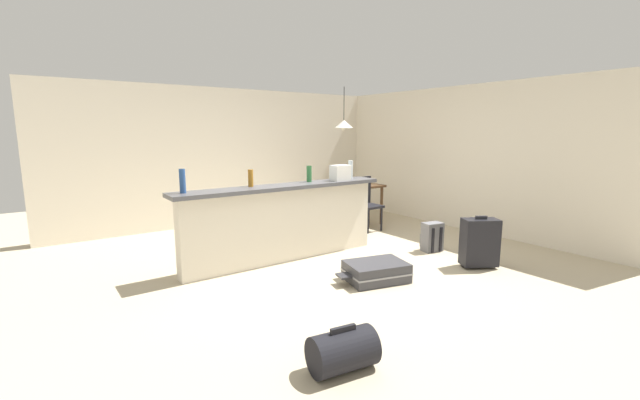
{
  "coord_description": "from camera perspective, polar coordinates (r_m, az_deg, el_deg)",
  "views": [
    {
      "loc": [
        -3.19,
        -4.27,
        1.73
      ],
      "look_at": [
        0.2,
        0.51,
        0.73
      ],
      "focal_mm": 22.99,
      "sensor_mm": 36.0,
      "label": 1
    }
  ],
  "objects": [
    {
      "name": "bottle_blue",
      "position": [
        4.9,
        -18.6,
        2.52
      ],
      "size": [
        0.07,
        0.07,
        0.28
      ],
      "primitive_type": "cylinder",
      "color": "#284C89",
      "rests_on": "bar_countertop"
    },
    {
      "name": "suitcase_upright_black",
      "position": [
        5.61,
        21.33,
        -5.48
      ],
      "size": [
        0.5,
        0.43,
        0.67
      ],
      "color": "black",
      "rests_on": "ground_plane"
    },
    {
      "name": "suitcase_flat_charcoal",
      "position": [
        4.88,
        7.79,
        -9.83
      ],
      "size": [
        0.88,
        0.65,
        0.22
      ],
      "color": "#38383D",
      "rests_on": "ground_plane"
    },
    {
      "name": "ground_plane",
      "position": [
        5.61,
        1.37,
        -8.59
      ],
      "size": [
        13.0,
        13.0,
        0.05
      ],
      "primitive_type": "cube",
      "color": "#BCAD8E"
    },
    {
      "name": "bar_countertop",
      "position": [
        5.39,
        -5.13,
        1.84
      ],
      "size": [
        2.96,
        0.4,
        0.05
      ],
      "primitive_type": "cube",
      "color": "#4C4C51",
      "rests_on": "partition_half_wall"
    },
    {
      "name": "duffel_bag_black",
      "position": [
        3.17,
        3.2,
        -20.22
      ],
      "size": [
        0.52,
        0.37,
        0.34
      ],
      "color": "black",
      "rests_on": "ground_plane"
    },
    {
      "name": "grocery_bag",
      "position": [
        5.84,
        2.84,
        3.8
      ],
      "size": [
        0.26,
        0.18,
        0.22
      ],
      "primitive_type": "cube",
      "color": "silver",
      "rests_on": "bar_countertop"
    },
    {
      "name": "dining_table",
      "position": [
        7.59,
        4.15,
        1.41
      ],
      "size": [
        1.1,
        0.8,
        0.74
      ],
      "color": "#4C331E",
      "rests_on": "ground_plane"
    },
    {
      "name": "bottle_clear",
      "position": [
        6.15,
        4.26,
        4.29
      ],
      "size": [
        0.07,
        0.07,
        0.27
      ],
      "primitive_type": "cylinder",
      "color": "silver",
      "rests_on": "bar_countertop"
    },
    {
      "name": "backpack_grey",
      "position": [
        6.17,
        15.3,
        -5.03
      ],
      "size": [
        0.31,
        0.29,
        0.42
      ],
      "color": "slate",
      "rests_on": "ground_plane"
    },
    {
      "name": "pendant_lamp",
      "position": [
        7.51,
        3.34,
        10.52
      ],
      "size": [
        0.34,
        0.34,
        0.77
      ],
      "color": "black"
    },
    {
      "name": "dining_chair_near_partition",
      "position": [
        7.22,
        6.35,
        -0.1
      ],
      "size": [
        0.41,
        0.41,
        0.93
      ],
      "color": "black",
      "rests_on": "ground_plane"
    },
    {
      "name": "partition_half_wall",
      "position": [
        5.48,
        -5.05,
        -3.48
      ],
      "size": [
        2.8,
        0.2,
        0.98
      ],
      "primitive_type": "cube",
      "color": "silver",
      "rests_on": "ground_plane"
    },
    {
      "name": "wall_right",
      "position": [
        7.75,
        18.49,
        5.6
      ],
      "size": [
        0.1,
        6.0,
        2.5
      ],
      "primitive_type": "cube",
      "color": "silver",
      "rests_on": "ground_plane"
    },
    {
      "name": "bottle_amber",
      "position": [
        5.26,
        -9.63,
        3.03
      ],
      "size": [
        0.07,
        0.07,
        0.22
      ],
      "primitive_type": "cylinder",
      "color": "#9E661E",
      "rests_on": "bar_countertop"
    },
    {
      "name": "wall_back",
      "position": [
        8.0,
        -11.85,
        6.0
      ],
      "size": [
        6.6,
        0.1,
        2.5
      ],
      "primitive_type": "cube",
      "color": "silver",
      "rests_on": "ground_plane"
    },
    {
      "name": "bottle_green",
      "position": [
        5.68,
        -1.53,
        3.67
      ],
      "size": [
        0.07,
        0.07,
        0.22
      ],
      "primitive_type": "cylinder",
      "color": "#2D6B38",
      "rests_on": "bar_countertop"
    }
  ]
}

